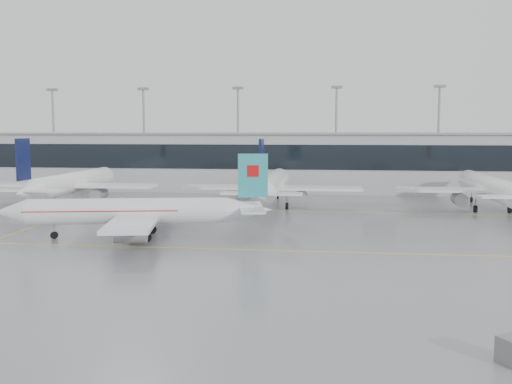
# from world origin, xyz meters

# --- Properties ---
(ground) EXTENTS (320.00, 320.00, 0.00)m
(ground) POSITION_xyz_m (0.00, 0.00, 0.00)
(ground) COLOR gray
(ground) RESTS_ON ground
(taxi_line_main) EXTENTS (120.00, 0.25, 0.01)m
(taxi_line_main) POSITION_xyz_m (0.00, 0.00, 0.01)
(taxi_line_main) COLOR yellow
(taxi_line_main) RESTS_ON ground
(taxi_line_north) EXTENTS (120.00, 0.25, 0.01)m
(taxi_line_north) POSITION_xyz_m (0.00, 30.00, 0.01)
(taxi_line_north) COLOR yellow
(taxi_line_north) RESTS_ON ground
(taxi_line_cross) EXTENTS (0.25, 60.00, 0.01)m
(taxi_line_cross) POSITION_xyz_m (-30.00, 15.00, 0.01)
(taxi_line_cross) COLOR yellow
(taxi_line_cross) RESTS_ON ground
(terminal) EXTENTS (180.00, 15.00, 12.00)m
(terminal) POSITION_xyz_m (0.00, 62.00, 6.00)
(terminal) COLOR #A7A7AB
(terminal) RESTS_ON ground
(terminal_glass) EXTENTS (180.00, 0.20, 5.00)m
(terminal_glass) POSITION_xyz_m (0.00, 54.45, 7.50)
(terminal_glass) COLOR black
(terminal_glass) RESTS_ON ground
(terminal_roof) EXTENTS (182.00, 16.00, 0.40)m
(terminal_roof) POSITION_xyz_m (0.00, 62.00, 12.20)
(terminal_roof) COLOR gray
(terminal_roof) RESTS_ON ground
(light_masts) EXTENTS (156.40, 1.00, 22.60)m
(light_masts) POSITION_xyz_m (0.00, 68.00, 13.34)
(light_masts) COLOR gray
(light_masts) RESTS_ON ground
(air_canada_jet) EXTENTS (33.15, 26.00, 10.09)m
(air_canada_jet) POSITION_xyz_m (-13.27, 5.21, 3.15)
(air_canada_jet) COLOR white
(air_canada_jet) RESTS_ON ground
(parked_jet_b) EXTENTS (29.64, 36.96, 11.72)m
(parked_jet_b) POSITION_xyz_m (-35.00, 33.69, 3.71)
(parked_jet_b) COLOR white
(parked_jet_b) RESTS_ON ground
(parked_jet_c) EXTENTS (29.64, 36.96, 11.72)m
(parked_jet_c) POSITION_xyz_m (-0.00, 33.69, 3.71)
(parked_jet_c) COLOR white
(parked_jet_c) RESTS_ON ground
(parked_jet_d) EXTENTS (29.64, 36.96, 11.72)m
(parked_jet_d) POSITION_xyz_m (35.00, 33.69, 3.71)
(parked_jet_d) COLOR white
(parked_jet_d) RESTS_ON ground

